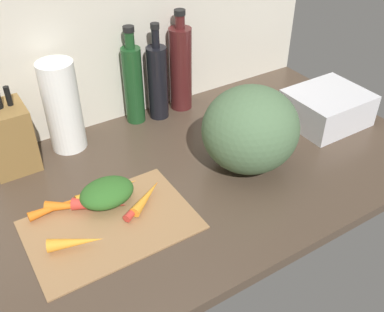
# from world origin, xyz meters

# --- Properties ---
(ground_plane) EXTENTS (1.70, 0.80, 0.03)m
(ground_plane) POSITION_xyz_m (0.00, 0.00, -0.01)
(ground_plane) COLOR #47382B
(wall_back) EXTENTS (1.70, 0.03, 0.60)m
(wall_back) POSITION_xyz_m (0.00, 0.39, 0.30)
(wall_back) COLOR beige
(wall_back) RESTS_ON ground_plane
(cutting_board) EXTENTS (0.40, 0.27, 0.01)m
(cutting_board) POSITION_xyz_m (-0.14, -0.09, 0.00)
(cutting_board) COLOR #997047
(cutting_board) RESTS_ON ground_plane
(carrot_0) EXTENTS (0.15, 0.10, 0.02)m
(carrot_0) POSITION_xyz_m (-0.04, -0.07, 0.02)
(carrot_0) COLOR red
(carrot_0) RESTS_ON cutting_board
(carrot_1) EXTENTS (0.17, 0.04, 0.03)m
(carrot_1) POSITION_xyz_m (-0.10, 0.01, 0.02)
(carrot_1) COLOR orange
(carrot_1) RESTS_ON cutting_board
(carrot_2) EXTENTS (0.12, 0.09, 0.03)m
(carrot_2) POSITION_xyz_m (-0.21, 0.01, 0.02)
(carrot_2) COLOR orange
(carrot_2) RESTS_ON cutting_board
(carrot_3) EXTENTS (0.12, 0.10, 0.03)m
(carrot_3) POSITION_xyz_m (-0.03, -0.06, 0.02)
(carrot_3) COLOR orange
(carrot_3) RESTS_ON cutting_board
(carrot_4) EXTENTS (0.13, 0.08, 0.03)m
(carrot_4) POSITION_xyz_m (-0.24, -0.12, 0.02)
(carrot_4) COLOR orange
(carrot_4) RESTS_ON cutting_board
(carrot_5) EXTENTS (0.13, 0.10, 0.03)m
(carrot_5) POSITION_xyz_m (-0.14, -0.03, 0.02)
(carrot_5) COLOR red
(carrot_5) RESTS_ON cutting_board
(carrot_6) EXTENTS (0.15, 0.03, 0.02)m
(carrot_6) POSITION_xyz_m (-0.23, 0.02, 0.02)
(carrot_6) COLOR orange
(carrot_6) RESTS_ON cutting_board
(carrot_greens_pile) EXTENTS (0.14, 0.11, 0.06)m
(carrot_greens_pile) POSITION_xyz_m (-0.11, -0.01, 0.04)
(carrot_greens_pile) COLOR #2D6023
(carrot_greens_pile) RESTS_ON cutting_board
(winter_squash) EXTENTS (0.28, 0.26, 0.24)m
(winter_squash) POSITION_xyz_m (0.30, -0.07, 0.12)
(winter_squash) COLOR #4C6B47
(winter_squash) RESTS_ON ground_plane
(knife_block) EXTENTS (0.12, 0.13, 0.25)m
(knife_block) POSITION_xyz_m (-0.27, 0.28, 0.10)
(knife_block) COLOR olive
(knife_block) RESTS_ON ground_plane
(paper_towel_roll) EXTENTS (0.10, 0.10, 0.28)m
(paper_towel_roll) POSITION_xyz_m (-0.11, 0.30, 0.14)
(paper_towel_roll) COLOR white
(paper_towel_roll) RESTS_ON ground_plane
(bottle_0) EXTENTS (0.06, 0.06, 0.32)m
(bottle_0) POSITION_xyz_m (0.14, 0.32, 0.14)
(bottle_0) COLOR #19421E
(bottle_0) RESTS_ON ground_plane
(bottle_1) EXTENTS (0.07, 0.07, 0.32)m
(bottle_1) POSITION_xyz_m (0.21, 0.31, 0.13)
(bottle_1) COLOR black
(bottle_1) RESTS_ON ground_plane
(bottle_2) EXTENTS (0.08, 0.08, 0.34)m
(bottle_2) POSITION_xyz_m (0.31, 0.32, 0.15)
(bottle_2) COLOR #471919
(bottle_2) RESTS_ON ground_plane
(dish_rack) EXTENTS (0.24, 0.21, 0.11)m
(dish_rack) POSITION_xyz_m (0.66, -0.02, 0.05)
(dish_rack) COLOR silver
(dish_rack) RESTS_ON ground_plane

